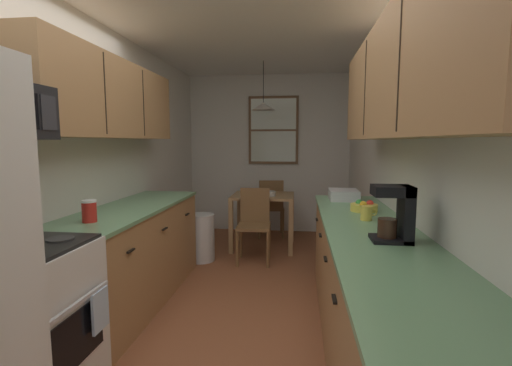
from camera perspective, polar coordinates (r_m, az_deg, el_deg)
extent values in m
plane|color=brown|center=(3.65, -1.76, -17.36)|extent=(12.00, 12.00, 0.00)
cube|color=silver|center=(3.79, -22.48, 2.96)|extent=(0.10, 9.00, 2.55)
cube|color=silver|center=(3.41, 21.21, 2.67)|extent=(0.10, 9.00, 2.55)
cube|color=silver|center=(5.97, 2.02, 4.59)|extent=(4.40, 0.10, 2.55)
cube|color=white|center=(3.52, -1.93, 24.95)|extent=(4.40, 9.00, 0.08)
cube|color=white|center=(2.50, -32.74, -18.85)|extent=(0.62, 0.66, 0.90)
cube|color=black|center=(2.34, -26.30, -21.10)|extent=(0.01, 0.46, 0.30)
cube|color=silver|center=(2.24, -26.03, -16.44)|extent=(0.02, 0.53, 0.02)
cube|color=black|center=(2.35, -33.44, -8.59)|extent=(0.59, 0.62, 0.02)
cylinder|color=#2D2D2D|center=(2.54, -33.78, -7.18)|extent=(0.15, 0.15, 0.01)
cylinder|color=#2D2D2D|center=(2.15, -33.09, -9.48)|extent=(0.15, 0.15, 0.01)
cylinder|color=#2D2D2D|center=(2.37, -28.58, -7.79)|extent=(0.15, 0.15, 0.01)
cube|color=black|center=(2.19, -34.20, 9.71)|extent=(0.01, 0.36, 0.19)
cube|color=#2D2D33|center=(2.40, -29.98, 9.59)|extent=(0.01, 0.12, 0.19)
cube|color=#A87A4C|center=(3.56, -18.89, -10.89)|extent=(0.60, 1.98, 0.87)
cube|color=#6B9E70|center=(3.45, -19.17, -3.74)|extent=(0.63, 2.00, 0.03)
cube|color=black|center=(2.78, -19.19, -10.11)|extent=(0.02, 0.10, 0.01)
cube|color=black|center=(3.36, -14.23, -7.05)|extent=(0.02, 0.10, 0.01)
cube|color=black|center=(3.97, -10.80, -4.89)|extent=(0.02, 0.10, 0.01)
cube|color=#A87A4C|center=(3.44, -22.30, 12.19)|extent=(0.32, 2.08, 0.67)
cube|color=#2D2319|center=(3.06, -22.76, 12.92)|extent=(0.01, 0.01, 0.61)
cube|color=#2D2319|center=(3.67, -17.37, 11.98)|extent=(0.01, 0.01, 0.61)
cube|color=#A87A4C|center=(2.64, 17.90, -17.13)|extent=(0.60, 3.11, 0.87)
cube|color=#6B9E70|center=(2.49, 18.26, -7.59)|extent=(0.63, 3.13, 0.03)
cube|color=black|center=(1.92, 12.28, -17.53)|extent=(0.02, 0.10, 0.01)
cube|color=black|center=(2.50, 10.93, -11.74)|extent=(0.02, 0.10, 0.01)
cube|color=black|center=(3.10, 10.13, -8.14)|extent=(0.02, 0.10, 0.01)
cube|color=black|center=(3.70, 9.59, -5.71)|extent=(0.02, 0.10, 0.01)
cube|color=#A87A4C|center=(2.44, 22.71, 15.28)|extent=(0.32, 2.81, 0.74)
cube|color=#2D2319|center=(1.95, 21.74, 17.63)|extent=(0.01, 0.01, 0.68)
cube|color=#2D2319|center=(2.85, 16.85, 14.16)|extent=(0.01, 0.01, 0.68)
cube|color=#A87F51|center=(4.99, 1.13, -2.04)|extent=(0.84, 0.72, 0.03)
cube|color=#A87F51|center=(4.79, -3.99, -6.98)|extent=(0.06, 0.06, 0.72)
cube|color=#A87F51|center=(4.71, 5.52, -7.23)|extent=(0.06, 0.06, 0.72)
cube|color=#A87F51|center=(5.43, -2.67, -5.37)|extent=(0.06, 0.06, 0.72)
cube|color=#A87F51|center=(5.35, 5.69, -5.56)|extent=(0.06, 0.06, 0.72)
cube|color=brown|center=(4.42, -0.36, -6.91)|extent=(0.41, 0.41, 0.04)
cube|color=brown|center=(4.56, -0.16, -3.62)|extent=(0.37, 0.05, 0.45)
cylinder|color=brown|center=(4.30, 1.88, -10.55)|extent=(0.04, 0.04, 0.43)
cylinder|color=brown|center=(4.33, -3.02, -10.42)|extent=(0.04, 0.04, 0.43)
cylinder|color=brown|center=(4.65, 2.11, -9.23)|extent=(0.04, 0.04, 0.43)
cylinder|color=brown|center=(4.68, -2.41, -9.13)|extent=(0.04, 0.04, 0.43)
cube|color=brown|center=(5.66, 2.33, -3.94)|extent=(0.45, 0.45, 0.04)
cube|color=brown|center=(5.44, 2.43, -1.96)|extent=(0.37, 0.08, 0.45)
cylinder|color=brown|center=(5.87, 0.46, -5.87)|extent=(0.04, 0.04, 0.43)
cylinder|color=brown|center=(5.89, 4.02, -5.85)|extent=(0.04, 0.04, 0.43)
cylinder|color=brown|center=(5.52, 0.51, -6.68)|extent=(0.04, 0.04, 0.43)
cylinder|color=brown|center=(5.54, 4.30, -6.66)|extent=(0.04, 0.04, 0.43)
cylinder|color=black|center=(4.99, 1.18, 15.74)|extent=(0.01, 0.01, 0.55)
cone|color=#B7B2A8|center=(4.95, 1.17, 12.04)|extent=(0.32, 0.32, 0.10)
sphere|color=white|center=(4.96, 1.17, 12.27)|extent=(0.06, 0.06, 0.06)
cube|color=brown|center=(5.90, 2.77, 8.33)|extent=(0.81, 0.04, 1.09)
cube|color=silver|center=(5.88, 2.76, 8.34)|extent=(0.73, 0.01, 1.01)
cube|color=brown|center=(5.88, 2.76, 8.34)|extent=(0.73, 0.02, 0.03)
cylinder|color=silver|center=(4.59, -8.70, -8.52)|extent=(0.33, 0.33, 0.58)
cylinder|color=red|center=(2.88, -24.88, -4.21)|extent=(0.10, 0.10, 0.14)
cylinder|color=white|center=(2.87, -24.96, -2.63)|extent=(0.10, 0.10, 0.02)
cube|color=silver|center=(2.41, -23.44, -17.98)|extent=(0.02, 0.16, 0.24)
cube|color=black|center=(2.27, 20.48, -8.33)|extent=(0.22, 0.18, 0.02)
cube|color=black|center=(2.26, 22.62, -4.55)|extent=(0.06, 0.18, 0.33)
cube|color=black|center=(2.22, 20.78, -1.16)|extent=(0.22, 0.18, 0.06)
cylinder|color=#331E14|center=(2.25, 20.05, -6.69)|extent=(0.11, 0.11, 0.11)
cylinder|color=#E5CC4C|center=(2.80, 17.05, -4.58)|extent=(0.08, 0.08, 0.11)
torus|color=#E5CC4C|center=(2.81, 18.13, -4.47)|extent=(0.05, 0.01, 0.05)
cylinder|color=#E5D14C|center=(3.16, 16.72, -3.75)|extent=(0.22, 0.22, 0.06)
cylinder|color=black|center=(3.16, 16.73, -3.48)|extent=(0.18, 0.18, 0.03)
sphere|color=red|center=(3.17, 17.59, -3.13)|extent=(0.06, 0.06, 0.06)
sphere|color=green|center=(3.18, 16.01, -3.05)|extent=(0.06, 0.06, 0.06)
sphere|color=yellow|center=(3.10, 16.63, -3.31)|extent=(0.06, 0.06, 0.06)
cube|color=silver|center=(3.72, 13.70, -1.82)|extent=(0.28, 0.34, 0.10)
cylinder|color=silver|center=(4.88, 1.86, -1.68)|extent=(0.22, 0.22, 0.06)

